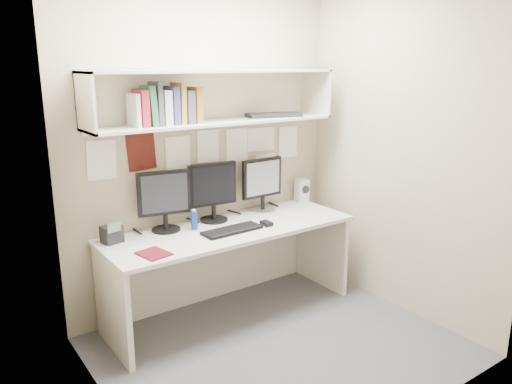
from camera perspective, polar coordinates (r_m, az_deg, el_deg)
floor at (r=3.73m, az=2.76°, el=-17.35°), size 2.40×2.00×0.01m
wall_back at (r=4.06m, az=-5.79°, el=4.96°), size 2.40×0.02×2.60m
wall_front at (r=2.55m, az=17.10°, el=-1.23°), size 2.40×0.02×2.60m
wall_left at (r=2.68m, az=-17.50°, el=-0.53°), size 0.02×2.00×2.60m
wall_right at (r=4.08m, az=16.41°, el=4.51°), size 0.02×2.00×2.60m
desk at (r=4.03m, az=-2.95°, el=-8.92°), size 2.00×0.70×0.73m
overhead_hutch at (r=3.89m, az=-4.91°, el=10.80°), size 2.00×0.38×0.40m
pinned_papers at (r=4.06m, az=-5.73°, el=4.25°), size 1.92×0.01×0.48m
monitor_left at (r=3.81m, az=-10.46°, el=-0.71°), size 0.40×0.22×0.46m
monitor_center at (r=4.00m, az=-4.97°, el=0.28°), size 0.41×0.22×0.48m
monitor_right at (r=4.26m, az=0.71°, el=1.10°), size 0.39×0.22×0.46m
keyboard at (r=3.79m, az=-2.74°, el=-4.37°), size 0.47×0.18×0.02m
mouse at (r=3.93m, az=1.20°, el=-3.61°), size 0.07×0.11×0.03m
speaker at (r=4.60m, az=5.24°, el=0.17°), size 0.12×0.13×0.21m
blue_bottle at (r=3.84m, az=-7.08°, el=-3.20°), size 0.05×0.05×0.16m
maroon_notebook at (r=3.42m, az=-11.60°, el=-6.91°), size 0.21×0.24×0.01m
desk_phone at (r=3.69m, az=-16.15°, el=-4.63°), size 0.15×0.14×0.16m
book_stack at (r=3.65m, az=-10.25°, el=9.63°), size 0.51×0.19×0.30m
hutch_tray at (r=4.14m, az=2.04°, el=8.79°), size 0.48×0.28×0.03m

